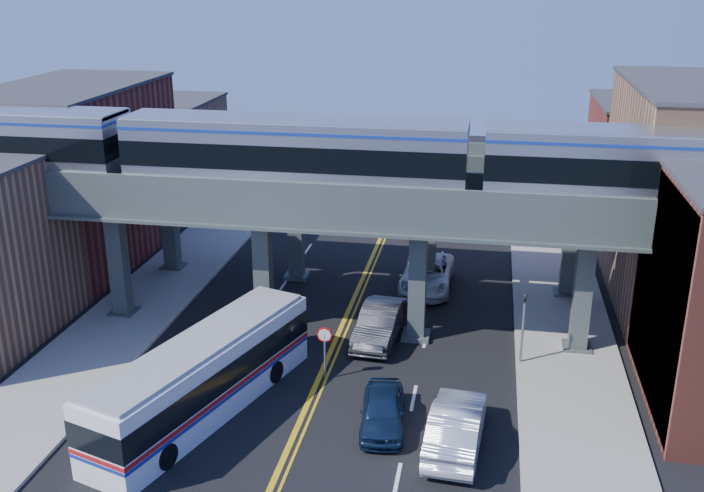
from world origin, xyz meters
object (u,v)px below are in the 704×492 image
Objects in this scene: traffic_signal at (523,321)px; car_lane_c at (427,274)px; transit_train at (295,152)px; transit_bus at (204,377)px; car_lane_b at (380,323)px; car_lane_d at (419,215)px; car_parked_curb at (456,426)px; car_lane_a at (383,410)px; stop_sign at (325,345)px.

traffic_signal is 10.28m from car_lane_c.
transit_train is 11.78m from transit_bus.
transit_bus is at bearing -124.21° from car_lane_b.
car_lane_b is at bearing -92.34° from car_lane_d.
car_lane_d is at bearing 93.42° from car_lane_b.
car_parked_curb is at bearing -76.35° from transit_bus.
car_lane_b is 0.96× the size of car_parked_curb.
car_lane_a is 0.82× the size of car_lane_b.
car_lane_c is at bearing -77.07° from car_parked_curb.
car_lane_a is at bearing -71.05° from transit_bus.
car_parked_curb is at bearing -47.31° from transit_train.
transit_train reaches higher than car_lane_c.
transit_bus is 7.68m from car_lane_a.
traffic_signal is at bearing -45.81° from transit_bus.
transit_bus is at bearing -116.85° from car_lane_c.
transit_bus is 10.30m from car_lane_b.
car_parked_curb is (2.53, -16.13, 0.07)m from car_lane_c.
stop_sign reaches higher than car_lane_a.
car_parked_curb is (4.31, -8.87, 0.04)m from car_lane_b.
stop_sign is 23.24m from car_lane_d.
stop_sign is (2.46, -5.00, -7.68)m from transit_train.
car_lane_c is 1.00× the size of car_lane_d.
car_lane_a is 26.60m from car_lane_d.
transit_train is at bearing -105.83° from car_lane_d.
transit_train reaches higher than car_lane_d.
car_lane_a is at bearing -90.80° from car_lane_c.
traffic_signal reaches higher than car_lane_a.
traffic_signal reaches higher than car_lane_d.
car_parked_curb is at bearing -110.06° from traffic_signal.
traffic_signal is 0.92× the size of car_lane_a.
car_lane_d is at bearing 98.98° from car_lane_c.
transit_bus is 2.04× the size of car_lane_d.
car_parked_curb reaches higher than car_lane_a.
transit_bus reaches higher than car_parked_curb.
car_lane_c is 1.10× the size of car_parked_curb.
car_lane_a is 0.72× the size of car_lane_c.
transit_bus is (-13.37, -6.59, -0.66)m from traffic_signal.
traffic_signal reaches higher than transit_bus.
transit_bus is (-4.47, -3.59, -0.12)m from stop_sign.
stop_sign is at bearing -108.85° from car_lane_b.
transit_train is at bearing 170.02° from traffic_signal.
car_lane_d is (4.56, 18.12, -8.55)m from transit_train.
car_lane_a is at bearing -13.08° from car_parked_curb.
transit_bus is at bearing -0.29° from car_parked_curb.
car_lane_c is at bearing 80.28° from car_lane_b.
transit_bus is 2.04× the size of car_lane_c.
traffic_signal is 7.99m from car_parked_curb.
car_lane_d is at bearing 75.87° from transit_train.
car_lane_d is at bearing 84.82° from stop_sign.
car_lane_a is 0.79× the size of car_parked_curb.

